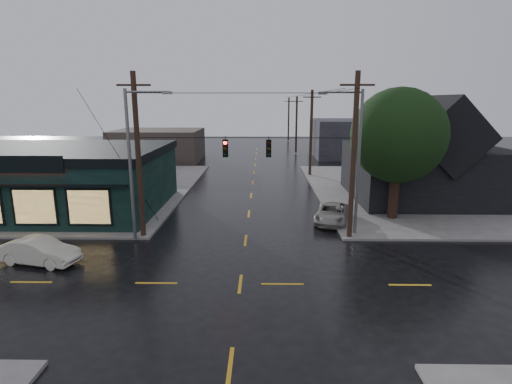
{
  "coord_description": "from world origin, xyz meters",
  "views": [
    {
      "loc": [
        1.03,
        -17.41,
        8.46
      ],
      "look_at": [
        0.66,
        5.4,
        3.23
      ],
      "focal_mm": 28.0,
      "sensor_mm": 36.0,
      "label": 1
    }
  ],
  "objects_px": {
    "utility_pole_ne": "(349,238)",
    "utility_pole_nw": "(144,237)",
    "suv_silver": "(332,213)",
    "corner_tree": "(398,136)",
    "sedan_cream": "(39,251)"
  },
  "relations": [
    {
      "from": "utility_pole_ne",
      "to": "utility_pole_nw",
      "type": "bearing_deg",
      "value": 180.0
    },
    {
      "from": "utility_pole_ne",
      "to": "suv_silver",
      "type": "height_order",
      "value": "utility_pole_ne"
    },
    {
      "from": "utility_pole_nw",
      "to": "utility_pole_ne",
      "type": "bearing_deg",
      "value": 0.0
    },
    {
      "from": "corner_tree",
      "to": "sedan_cream",
      "type": "relative_size",
      "value": 2.2
    },
    {
      "from": "corner_tree",
      "to": "utility_pole_ne",
      "type": "height_order",
      "value": "corner_tree"
    },
    {
      "from": "utility_pole_nw",
      "to": "utility_pole_ne",
      "type": "relative_size",
      "value": 1.0
    },
    {
      "from": "corner_tree",
      "to": "sedan_cream",
      "type": "xyz_separation_m",
      "value": [
        -21.25,
        -8.42,
        -5.38
      ]
    },
    {
      "from": "utility_pole_nw",
      "to": "sedan_cream",
      "type": "height_order",
      "value": "utility_pole_nw"
    },
    {
      "from": "sedan_cream",
      "to": "suv_silver",
      "type": "bearing_deg",
      "value": -52.53
    },
    {
      "from": "corner_tree",
      "to": "suv_silver",
      "type": "height_order",
      "value": "corner_tree"
    },
    {
      "from": "utility_pole_ne",
      "to": "suv_silver",
      "type": "bearing_deg",
      "value": 98.43
    },
    {
      "from": "corner_tree",
      "to": "utility_pole_nw",
      "type": "xyz_separation_m",
      "value": [
        -16.99,
        -4.16,
        -6.07
      ]
    },
    {
      "from": "corner_tree",
      "to": "utility_pole_nw",
      "type": "bearing_deg",
      "value": -166.24
    },
    {
      "from": "sedan_cream",
      "to": "suv_silver",
      "type": "distance_m",
      "value": 18.44
    },
    {
      "from": "corner_tree",
      "to": "utility_pole_ne",
      "type": "bearing_deg",
      "value": -133.82
    }
  ]
}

